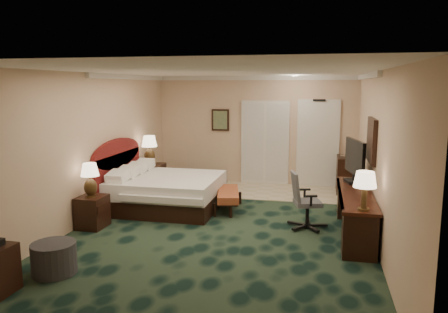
% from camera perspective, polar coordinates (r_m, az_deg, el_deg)
% --- Properties ---
extents(floor, '(5.00, 7.50, 0.00)m').
position_cam_1_polar(floor, '(7.71, -0.17, -9.43)').
color(floor, black).
rests_on(floor, ground).
extents(ceiling, '(5.00, 7.50, 0.00)m').
position_cam_1_polar(ceiling, '(7.30, -0.18, 11.07)').
color(ceiling, white).
rests_on(ceiling, wall_back).
extents(wall_back, '(5.00, 0.00, 2.70)m').
position_cam_1_polar(wall_back, '(11.05, 4.13, 3.42)').
color(wall_back, tan).
rests_on(wall_back, ground).
extents(wall_front, '(5.00, 0.00, 2.70)m').
position_cam_1_polar(wall_front, '(3.90, -12.55, -7.66)').
color(wall_front, tan).
rests_on(wall_front, ground).
extents(wall_left, '(0.00, 7.50, 2.70)m').
position_cam_1_polar(wall_left, '(8.30, -17.27, 1.09)').
color(wall_left, tan).
rests_on(wall_left, ground).
extents(wall_right, '(0.00, 7.50, 2.70)m').
position_cam_1_polar(wall_right, '(7.26, 19.44, -0.14)').
color(wall_right, tan).
rests_on(wall_right, ground).
extents(crown_molding, '(5.00, 7.50, 0.10)m').
position_cam_1_polar(crown_molding, '(7.30, -0.18, 10.68)').
color(crown_molding, silver).
rests_on(crown_molding, wall_back).
extents(tile_patch, '(3.20, 1.70, 0.01)m').
position_cam_1_polar(tile_patch, '(10.34, 8.29, -4.62)').
color(tile_patch, tan).
rests_on(tile_patch, ground).
extents(headboard, '(0.12, 2.00, 1.40)m').
position_cam_1_polar(headboard, '(9.25, -13.69, -2.04)').
color(headboard, '#4F0811').
rests_on(headboard, ground).
extents(entry_door, '(1.02, 0.06, 2.18)m').
position_cam_1_polar(entry_door, '(10.93, 12.15, 1.59)').
color(entry_door, silver).
rests_on(entry_door, ground).
extents(closet_doors, '(1.20, 0.06, 2.10)m').
position_cam_1_polar(closet_doors, '(11.01, 5.37, 1.81)').
color(closet_doors, beige).
rests_on(closet_doors, ground).
extents(wall_art, '(0.45, 0.06, 0.55)m').
position_cam_1_polar(wall_art, '(11.15, -0.48, 4.79)').
color(wall_art, '#456852').
rests_on(wall_art, wall_back).
extents(wall_mirror, '(0.05, 0.95, 0.75)m').
position_cam_1_polar(wall_mirror, '(7.82, 18.72, 2.02)').
color(wall_mirror, white).
rests_on(wall_mirror, wall_right).
extents(bed, '(2.04, 1.89, 0.65)m').
position_cam_1_polar(bed, '(8.96, -7.33, -4.67)').
color(bed, white).
rests_on(bed, ground).
extents(nightstand_near, '(0.45, 0.51, 0.56)m').
position_cam_1_polar(nightstand_near, '(8.05, -16.83, -6.94)').
color(nightstand_near, black).
rests_on(nightstand_near, ground).
extents(nightstand_far, '(0.53, 0.60, 0.66)m').
position_cam_1_polar(nightstand_far, '(10.35, -9.43, -2.80)').
color(nightstand_far, black).
rests_on(nightstand_far, ground).
extents(lamp_near, '(0.35, 0.35, 0.59)m').
position_cam_1_polar(lamp_near, '(7.90, -17.08, -2.95)').
color(lamp_near, '#312112').
rests_on(lamp_near, nightstand_near).
extents(lamp_far, '(0.42, 0.42, 0.67)m').
position_cam_1_polar(lamp_far, '(10.21, -9.71, 0.82)').
color(lamp_far, '#312112').
rests_on(lamp_far, nightstand_far).
extents(bed_bench, '(0.65, 1.24, 0.40)m').
position_cam_1_polar(bed_bench, '(8.77, 0.53, -5.74)').
color(bed_bench, maroon).
rests_on(bed_bench, ground).
extents(ottoman, '(0.73, 0.73, 0.42)m').
position_cam_1_polar(ottoman, '(6.34, -21.32, -12.28)').
color(ottoman, '#2D2D34').
rests_on(ottoman, ground).
extents(desk, '(0.54, 2.49, 0.72)m').
position_cam_1_polar(desk, '(7.67, 16.69, -7.11)').
color(desk, black).
rests_on(desk, ground).
extents(tv, '(0.31, 1.01, 0.79)m').
position_cam_1_polar(tv, '(8.23, 16.70, -0.61)').
color(tv, black).
rests_on(tv, desk).
extents(desk_lamp, '(0.37, 0.37, 0.57)m').
position_cam_1_polar(desk_lamp, '(6.48, 17.88, -4.27)').
color(desk_lamp, '#312112').
rests_on(desk_lamp, desk).
extents(desk_chair, '(0.70, 0.68, 1.00)m').
position_cam_1_polar(desk_chair, '(7.75, 10.87, -5.64)').
color(desk_chair, '#4F5058').
rests_on(desk_chair, ground).
extents(minibar, '(0.44, 0.80, 0.84)m').
position_cam_1_polar(minibar, '(10.54, 15.70, -2.30)').
color(minibar, black).
rests_on(minibar, ground).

